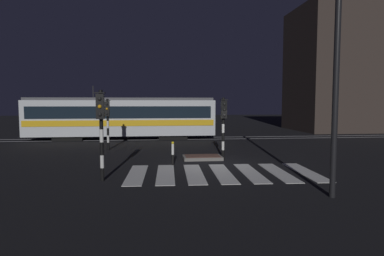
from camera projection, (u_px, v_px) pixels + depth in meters
The scene contains 12 objects.
ground_plane at pixel (213, 163), 15.84m from camera, with size 120.00×120.00×0.00m, color black.
rail_near at pixel (191, 139), 25.95m from camera, with size 80.00×0.12×0.03m, color #59595E.
rail_far at pixel (189, 137), 27.37m from camera, with size 80.00×0.12×0.03m, color #59595E.
crosswalk_zebra at pixel (223, 173), 13.61m from camera, with size 7.81×4.05×0.02m.
traffic_island at pixel (202, 157), 17.01m from camera, with size 1.95×1.24×0.18m.
traffic_light_median_centre at pixel (224, 119), 16.90m from camera, with size 0.36×0.42×3.14m.
traffic_light_corner_near_left at pixel (101, 121), 12.09m from camera, with size 0.36×0.42×3.35m.
traffic_light_corner_far_left at pixel (107, 116), 20.10m from camera, with size 0.36×0.42×3.11m.
street_lamp_near_kerb at pixel (342, 39), 9.60m from camera, with size 0.44×1.21×7.50m.
tram at pixel (122, 117), 25.95m from camera, with size 14.50×2.58×4.15m.
bollard_island_edge at pixel (173, 153), 15.29m from camera, with size 0.12×0.12×1.11m.
building_backdrop at pixel (350, 70), 34.23m from camera, with size 11.23×8.00×12.44m, color #382D28.
Camera 1 is at (-2.69, -15.47, 2.91)m, focal length 31.17 mm.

